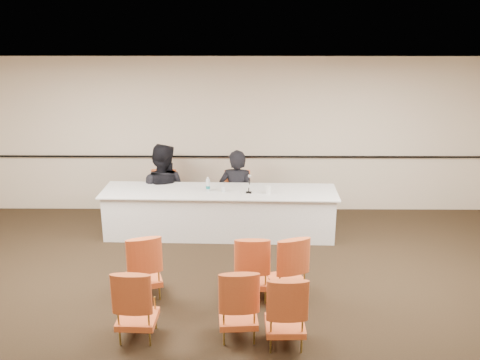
# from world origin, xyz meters

# --- Properties ---
(floor) EXTENTS (10.00, 10.00, 0.00)m
(floor) POSITION_xyz_m (0.00, 0.00, 0.00)
(floor) COLOR black
(floor) RESTS_ON ground
(ceiling) EXTENTS (10.00, 10.00, 0.00)m
(ceiling) POSITION_xyz_m (0.00, 0.00, 3.00)
(ceiling) COLOR white
(ceiling) RESTS_ON ground
(wall_back) EXTENTS (10.00, 0.04, 3.00)m
(wall_back) POSITION_xyz_m (0.00, 4.00, 1.50)
(wall_back) COLOR beige
(wall_back) RESTS_ON ground
(wall_rail) EXTENTS (9.80, 0.04, 0.03)m
(wall_rail) POSITION_xyz_m (0.00, 3.96, 1.10)
(wall_rail) COLOR black
(wall_rail) RESTS_ON wall_back
(panel_table) EXTENTS (4.10, 1.05, 0.82)m
(panel_table) POSITION_xyz_m (-0.25, 2.75, 0.41)
(panel_table) COLOR silver
(panel_table) RESTS_ON ground
(panelist_main) EXTENTS (0.72, 0.53, 1.83)m
(panelist_main) POSITION_xyz_m (0.04, 3.33, 0.48)
(panelist_main) COLOR black
(panelist_main) RESTS_ON ground
(panelist_main_chair) EXTENTS (0.51, 0.51, 0.95)m
(panelist_main_chair) POSITION_xyz_m (0.04, 3.33, 0.47)
(panelist_main_chair) COLOR #CF4D25
(panelist_main_chair) RESTS_ON ground
(panelist_second) EXTENTS (1.09, 0.93, 1.97)m
(panelist_second) POSITION_xyz_m (-1.34, 3.37, 0.51)
(panelist_second) COLOR black
(panelist_second) RESTS_ON ground
(panelist_second_chair) EXTENTS (0.51, 0.51, 0.95)m
(panelist_second_chair) POSITION_xyz_m (-1.34, 3.37, 0.47)
(panelist_second_chair) COLOR #CF4D25
(panelist_second_chair) RESTS_ON ground
(papers) EXTENTS (0.34, 0.28, 0.00)m
(papers) POSITION_xyz_m (0.26, 2.70, 0.82)
(papers) COLOR silver
(papers) RESTS_ON panel_table
(microphone) EXTENTS (0.12, 0.22, 0.29)m
(microphone) POSITION_xyz_m (0.26, 2.63, 0.96)
(microphone) COLOR black
(microphone) RESTS_ON panel_table
(water_bottle) EXTENTS (0.09, 0.09, 0.25)m
(water_bottle) POSITION_xyz_m (-0.45, 2.73, 0.94)
(water_bottle) COLOR #16767B
(water_bottle) RESTS_ON panel_table
(drinking_glass) EXTENTS (0.07, 0.07, 0.10)m
(drinking_glass) POSITION_xyz_m (-0.18, 2.69, 0.87)
(drinking_glass) COLOR silver
(drinking_glass) RESTS_ON panel_table
(coffee_cup) EXTENTS (0.11, 0.11, 0.14)m
(coffee_cup) POSITION_xyz_m (0.59, 2.59, 0.89)
(coffee_cup) COLOR white
(coffee_cup) RESTS_ON panel_table
(aud_chair_front_left) EXTENTS (0.63, 0.63, 0.95)m
(aud_chair_front_left) POSITION_xyz_m (-1.21, 0.61, 0.47)
(aud_chair_front_left) COLOR #CF4D25
(aud_chair_front_left) RESTS_ON ground
(aud_chair_front_mid) EXTENTS (0.50, 0.50, 0.95)m
(aud_chair_front_mid) POSITION_xyz_m (0.28, 0.59, 0.47)
(aud_chair_front_mid) COLOR #CF4D25
(aud_chair_front_mid) RESTS_ON ground
(aud_chair_front_right) EXTENTS (0.64, 0.64, 0.95)m
(aud_chair_front_right) POSITION_xyz_m (0.77, 0.59, 0.47)
(aud_chair_front_right) COLOR #CF4D25
(aud_chair_front_right) RESTS_ON ground
(aud_chair_back_left) EXTENTS (0.52, 0.52, 0.95)m
(aud_chair_back_left) POSITION_xyz_m (-1.11, -0.38, 0.47)
(aud_chair_back_left) COLOR #CF4D25
(aud_chair_back_left) RESTS_ON ground
(aud_chair_back_mid) EXTENTS (0.53, 0.53, 0.95)m
(aud_chair_back_mid) POSITION_xyz_m (0.11, -0.35, 0.47)
(aud_chair_back_mid) COLOR #CF4D25
(aud_chair_back_mid) RESTS_ON ground
(aud_chair_back_right) EXTENTS (0.51, 0.51, 0.95)m
(aud_chair_back_right) POSITION_xyz_m (0.66, -0.51, 0.47)
(aud_chair_back_right) COLOR #CF4D25
(aud_chair_back_right) RESTS_ON ground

